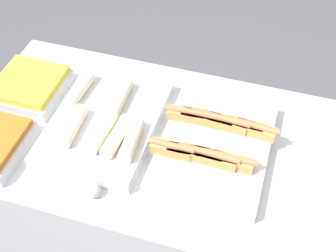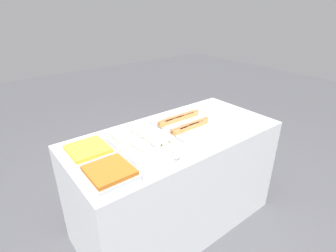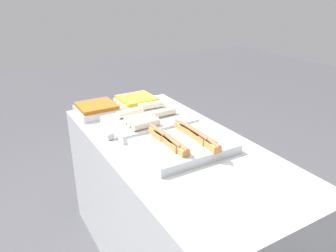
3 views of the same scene
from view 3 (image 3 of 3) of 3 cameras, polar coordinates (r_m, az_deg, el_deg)
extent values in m
cube|color=silver|center=(2.04, 1.07, -14.13)|extent=(1.63, 0.77, 0.87)
cube|color=silver|center=(1.73, 2.79, -3.56)|extent=(0.36, 0.48, 0.05)
cube|color=tan|center=(1.80, 3.74, -0.85)|extent=(0.14, 0.04, 0.04)
cylinder|color=#D66B42|center=(1.80, 3.75, -0.27)|extent=(0.16, 0.02, 0.02)
cube|color=tan|center=(1.77, -1.77, -1.33)|extent=(0.14, 0.04, 0.04)
cylinder|color=#D66B42|center=(1.76, -1.78, -0.74)|extent=(0.16, 0.02, 0.02)
cube|color=tan|center=(1.73, 5.48, -1.98)|extent=(0.14, 0.05, 0.04)
cylinder|color=#D66B42|center=(1.72, 5.51, -1.37)|extent=(0.16, 0.03, 0.02)
cube|color=tan|center=(1.84, 2.87, -0.32)|extent=(0.14, 0.05, 0.04)
cylinder|color=#D66B42|center=(1.83, 2.88, 0.26)|extent=(0.16, 0.03, 0.02)
cube|color=tan|center=(1.65, 0.81, -3.19)|extent=(0.14, 0.05, 0.04)
cylinder|color=#D66B42|center=(1.64, 0.81, -2.56)|extent=(0.16, 0.03, 0.02)
cube|color=tan|center=(1.62, 1.92, -3.87)|extent=(0.14, 0.05, 0.04)
cylinder|color=#D66B42|center=(1.61, 1.93, -3.22)|extent=(0.16, 0.03, 0.02)
cube|color=tan|center=(1.77, 4.67, -1.36)|extent=(0.14, 0.06, 0.04)
cylinder|color=#D66B42|center=(1.76, 4.69, -0.77)|extent=(0.16, 0.03, 0.02)
cube|color=tan|center=(1.66, 7.39, -3.22)|extent=(0.14, 0.06, 0.04)
cylinder|color=#D66B42|center=(1.65, 7.43, -2.60)|extent=(0.16, 0.04, 0.02)
cube|color=tan|center=(1.73, -0.81, -1.99)|extent=(0.14, 0.06, 0.04)
cylinder|color=#D66B42|center=(1.72, -0.81, -1.38)|extent=(0.16, 0.04, 0.02)
cube|color=tan|center=(1.70, 6.67, -2.62)|extent=(0.14, 0.05, 0.04)
cylinder|color=#D66B42|center=(1.69, 6.71, -2.01)|extent=(0.16, 0.03, 0.02)
cube|color=tan|center=(1.69, 0.09, -2.55)|extent=(0.14, 0.05, 0.04)
cylinder|color=#D66B42|center=(1.68, 0.09, -1.93)|extent=(0.16, 0.03, 0.02)
cube|color=silver|center=(2.04, -3.31, 0.82)|extent=(0.36, 0.51, 0.05)
cylinder|color=beige|center=(2.17, -2.96, 3.62)|extent=(0.06, 0.17, 0.05)
cylinder|color=beige|center=(1.97, -5.24, 1.40)|extent=(0.06, 0.17, 0.05)
cylinder|color=beige|center=(2.04, -0.83, 2.35)|extent=(0.05, 0.17, 0.05)
cylinder|color=beige|center=(1.88, -3.91, 0.32)|extent=(0.06, 0.17, 0.05)
cylinder|color=beige|center=(2.06, -6.59, 2.33)|extent=(0.06, 0.17, 0.05)
cylinder|color=beige|center=(1.92, -4.60, 0.86)|extent=(0.06, 0.17, 0.05)
cube|color=silver|center=(2.26, -12.29, 2.60)|extent=(0.25, 0.26, 0.05)
cube|color=#B7601E|center=(2.25, -12.37, 3.48)|extent=(0.23, 0.24, 0.02)
cube|color=silver|center=(2.36, -5.48, 3.94)|extent=(0.25, 0.26, 0.05)
cube|color=gold|center=(2.35, -5.51, 4.79)|extent=(0.23, 0.24, 0.02)
cylinder|color=#B2B5BA|center=(1.97, -11.01, -1.12)|extent=(0.20, 0.02, 0.01)
sphere|color=#B2B5BA|center=(1.88, -10.01, -1.69)|extent=(0.05, 0.05, 0.05)
camera|label=1|loc=(1.23, -48.45, 37.96)|focal=50.00mm
camera|label=2|loc=(2.55, -44.62, 19.06)|focal=28.00mm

